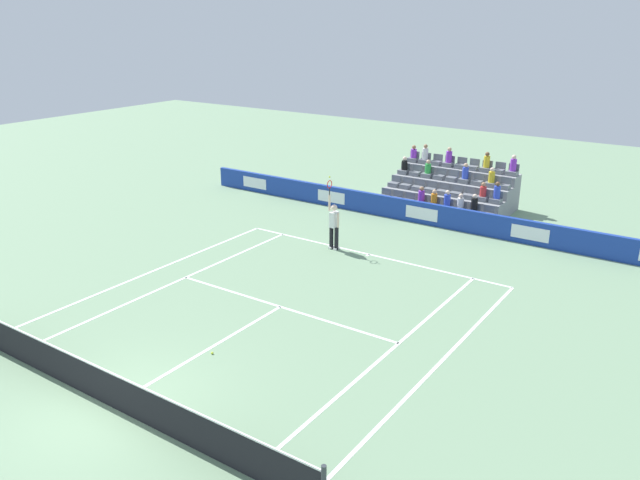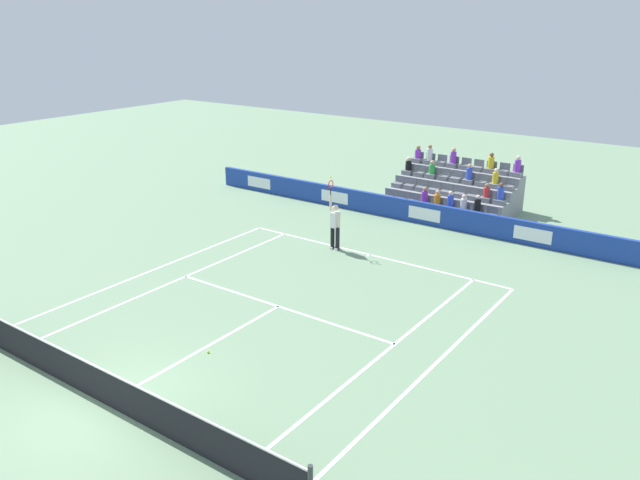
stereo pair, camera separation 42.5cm
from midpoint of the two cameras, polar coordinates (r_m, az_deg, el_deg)
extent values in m
plane|color=gray|center=(15.93, -18.06, -13.87)|extent=(80.00, 80.00, 0.00)
cube|color=white|center=(23.92, 5.04, -1.33)|extent=(10.97, 0.10, 0.01)
cube|color=white|center=(19.75, -3.16, -5.99)|extent=(8.23, 0.10, 0.01)
cube|color=white|center=(17.65, -9.72, -9.58)|extent=(0.10, 6.40, 0.01)
cube|color=white|center=(22.06, -12.32, -3.59)|extent=(0.10, 11.89, 0.01)
cube|color=white|center=(17.39, 6.73, -9.89)|extent=(0.10, 11.89, 0.01)
cube|color=white|center=(23.03, -14.64, -2.77)|extent=(0.10, 11.89, 0.01)
cube|color=white|center=(16.88, 10.87, -11.12)|extent=(0.10, 11.89, 0.01)
cube|color=white|center=(23.84, 4.92, -1.40)|extent=(0.10, 0.20, 0.01)
cube|color=#193899|center=(27.60, 9.91, 2.37)|extent=(23.26, 0.20, 0.95)
cube|color=white|center=(25.96, 19.05, 0.44)|extent=(1.49, 0.01, 0.53)
cube|color=white|center=(27.50, 9.81, 2.31)|extent=(1.49, 0.01, 0.53)
cube|color=white|center=(29.70, 1.72, 3.90)|extent=(1.49, 0.01, 0.53)
cube|color=white|center=(32.42, -5.15, 5.18)|extent=(1.49, 0.01, 0.53)
cube|color=black|center=(15.69, -18.24, -12.46)|extent=(11.77, 0.02, 0.92)
cube|color=white|center=(15.45, -18.43, -10.95)|extent=(11.77, 0.04, 0.04)
cylinder|color=black|center=(24.21, 2.09, 0.12)|extent=(0.16, 0.16, 0.90)
cylinder|color=black|center=(24.34, 1.63, 0.24)|extent=(0.16, 0.16, 0.90)
cube|color=white|center=(24.35, 2.08, -0.79)|extent=(0.13, 0.26, 0.08)
cube|color=white|center=(24.48, 1.62, -0.67)|extent=(0.13, 0.26, 0.08)
cube|color=white|center=(24.04, 1.88, 1.86)|extent=(0.23, 0.37, 0.60)
sphere|color=beige|center=(23.90, 1.89, 2.91)|extent=(0.24, 0.24, 0.24)
cylinder|color=beige|center=(23.98, 1.47, 3.35)|extent=(0.09, 0.09, 0.62)
cylinder|color=beige|center=(23.87, 2.24, 1.78)|extent=(0.09, 0.09, 0.56)
cylinder|color=black|center=(23.86, 1.48, 4.39)|extent=(0.04, 0.04, 0.28)
torus|color=red|center=(23.79, 1.49, 5.04)|extent=(0.04, 0.31, 0.31)
sphere|color=#D1E533|center=(23.72, 1.49, 5.69)|extent=(0.07, 0.07, 0.07)
cube|color=gray|center=(28.61, 10.83, 2.37)|extent=(5.58, 0.95, 0.42)
cube|color=slate|center=(27.64, 15.52, 2.06)|extent=(0.48, 0.44, 0.20)
cube|color=slate|center=(27.75, 15.71, 2.65)|extent=(0.48, 0.04, 0.30)
cube|color=slate|center=(27.84, 14.33, 2.29)|extent=(0.48, 0.44, 0.20)
cube|color=slate|center=(27.95, 14.52, 2.88)|extent=(0.48, 0.04, 0.30)
cube|color=slate|center=(28.06, 13.15, 2.52)|extent=(0.48, 0.44, 0.20)
cube|color=slate|center=(28.16, 13.35, 3.10)|extent=(0.48, 0.04, 0.30)
cube|color=slate|center=(28.28, 12.00, 2.74)|extent=(0.48, 0.44, 0.20)
cube|color=slate|center=(28.39, 12.20, 3.32)|extent=(0.48, 0.04, 0.30)
cube|color=slate|center=(28.52, 10.87, 2.97)|extent=(0.48, 0.44, 0.20)
cube|color=slate|center=(28.63, 11.07, 3.54)|extent=(0.48, 0.04, 0.30)
cube|color=slate|center=(28.77, 9.75, 3.18)|extent=(0.48, 0.44, 0.20)
cube|color=slate|center=(28.87, 9.95, 3.75)|extent=(0.48, 0.04, 0.30)
cube|color=slate|center=(29.03, 8.65, 3.39)|extent=(0.48, 0.44, 0.20)
cube|color=slate|center=(29.13, 8.86, 3.95)|extent=(0.48, 0.04, 0.30)
cube|color=slate|center=(29.30, 7.57, 3.60)|extent=(0.48, 0.44, 0.20)
cube|color=slate|center=(29.40, 7.78, 4.15)|extent=(0.48, 0.04, 0.30)
cube|color=slate|center=(29.58, 6.51, 3.80)|extent=(0.48, 0.44, 0.20)
cube|color=slate|center=(29.68, 6.72, 4.35)|extent=(0.48, 0.04, 0.30)
cube|color=gray|center=(29.38, 11.64, 3.20)|extent=(5.58, 0.95, 0.84)
cube|color=slate|center=(28.39, 16.27, 3.33)|extent=(0.48, 0.44, 0.20)
cube|color=slate|center=(28.50, 16.46, 3.90)|extent=(0.48, 0.04, 0.30)
cube|color=slate|center=(28.58, 15.11, 3.55)|extent=(0.48, 0.44, 0.20)
cube|color=slate|center=(28.70, 15.29, 4.11)|extent=(0.48, 0.04, 0.30)
cube|color=slate|center=(28.79, 13.96, 3.76)|extent=(0.48, 0.44, 0.20)
cube|color=slate|center=(28.91, 14.15, 4.32)|extent=(0.48, 0.04, 0.30)
cube|color=slate|center=(29.01, 12.83, 3.97)|extent=(0.48, 0.44, 0.20)
cube|color=slate|center=(29.13, 13.02, 4.53)|extent=(0.48, 0.04, 0.30)
cube|color=slate|center=(29.24, 11.71, 4.18)|extent=(0.48, 0.44, 0.20)
cube|color=slate|center=(29.36, 11.91, 4.73)|extent=(0.48, 0.04, 0.30)
cube|color=slate|center=(29.49, 10.61, 4.38)|extent=(0.48, 0.44, 0.20)
cube|color=slate|center=(29.60, 10.81, 4.93)|extent=(0.48, 0.04, 0.30)
cube|color=slate|center=(29.74, 9.53, 4.58)|extent=(0.48, 0.44, 0.20)
cube|color=slate|center=(29.85, 9.73, 5.12)|extent=(0.48, 0.04, 0.30)
cube|color=slate|center=(30.00, 8.47, 4.77)|extent=(0.48, 0.44, 0.20)
cube|color=slate|center=(30.11, 8.67, 5.31)|extent=(0.48, 0.04, 0.30)
cube|color=slate|center=(30.28, 7.43, 4.96)|extent=(0.48, 0.44, 0.20)
cube|color=slate|center=(30.39, 7.63, 5.49)|extent=(0.48, 0.04, 0.30)
cube|color=gray|center=(30.17, 12.42, 3.99)|extent=(5.58, 0.95, 1.26)
cube|color=slate|center=(29.15, 16.99, 4.53)|extent=(0.48, 0.44, 0.20)
cube|color=slate|center=(29.27, 17.17, 5.08)|extent=(0.48, 0.04, 0.30)
cube|color=slate|center=(29.34, 15.85, 4.74)|extent=(0.48, 0.44, 0.20)
cube|color=slate|center=(29.47, 16.03, 5.29)|extent=(0.48, 0.04, 0.30)
cube|color=slate|center=(29.54, 14.72, 4.94)|extent=(0.48, 0.44, 0.20)
cube|color=slate|center=(29.67, 14.91, 5.48)|extent=(0.48, 0.04, 0.30)
cube|color=slate|center=(29.76, 13.61, 5.14)|extent=(0.48, 0.44, 0.20)
cube|color=slate|center=(29.88, 13.80, 5.68)|extent=(0.48, 0.04, 0.30)
cube|color=slate|center=(29.99, 12.52, 5.33)|extent=(0.48, 0.44, 0.20)
cube|color=slate|center=(30.11, 12.71, 5.87)|extent=(0.48, 0.04, 0.30)
cube|color=slate|center=(30.22, 11.44, 5.52)|extent=(0.48, 0.44, 0.20)
cube|color=slate|center=(30.34, 11.63, 6.05)|extent=(0.48, 0.04, 0.30)
cube|color=slate|center=(30.47, 10.38, 5.71)|extent=(0.48, 0.44, 0.20)
cube|color=slate|center=(30.59, 10.57, 6.23)|extent=(0.48, 0.04, 0.30)
cube|color=slate|center=(30.73, 9.33, 5.88)|extent=(0.48, 0.44, 0.20)
cube|color=slate|center=(30.85, 9.52, 6.40)|extent=(0.48, 0.04, 0.30)
cube|color=slate|center=(31.00, 8.30, 6.06)|extent=(0.48, 0.44, 0.20)
cube|color=slate|center=(31.11, 8.50, 6.57)|extent=(0.48, 0.04, 0.30)
cube|color=gray|center=(30.96, 13.15, 4.74)|extent=(5.58, 0.95, 1.68)
cube|color=slate|center=(29.93, 17.67, 5.67)|extent=(0.48, 0.44, 0.20)
cube|color=slate|center=(30.06, 17.84, 6.21)|extent=(0.48, 0.04, 0.30)
cube|color=slate|center=(30.12, 16.56, 5.87)|extent=(0.48, 0.44, 0.20)
cube|color=slate|center=(30.25, 16.73, 6.40)|extent=(0.48, 0.04, 0.30)
cube|color=slate|center=(30.31, 15.45, 6.06)|extent=(0.48, 0.44, 0.20)
cube|color=slate|center=(30.44, 15.63, 6.59)|extent=(0.48, 0.04, 0.30)
cube|color=slate|center=(30.52, 14.36, 6.25)|extent=(0.48, 0.44, 0.20)
cube|color=slate|center=(30.65, 14.54, 6.77)|extent=(0.48, 0.04, 0.30)
cube|color=slate|center=(30.74, 13.29, 6.43)|extent=(0.48, 0.44, 0.20)
cube|color=slate|center=(30.87, 13.47, 6.95)|extent=(0.48, 0.04, 0.30)
cube|color=slate|center=(30.98, 12.23, 6.61)|extent=(0.48, 0.44, 0.20)
cube|color=slate|center=(31.10, 12.41, 7.12)|extent=(0.48, 0.04, 0.30)
cube|color=slate|center=(31.22, 11.18, 6.78)|extent=(0.48, 0.44, 0.20)
cube|color=slate|center=(31.34, 11.37, 7.29)|extent=(0.48, 0.04, 0.30)
cube|color=slate|center=(31.47, 10.15, 6.95)|extent=(0.48, 0.44, 0.20)
cube|color=slate|center=(31.59, 10.34, 7.45)|extent=(0.48, 0.04, 0.30)
cube|color=slate|center=(31.73, 9.14, 7.11)|extent=(0.48, 0.44, 0.20)
cube|color=slate|center=(31.85, 9.33, 7.61)|extent=(0.48, 0.04, 0.30)
cylinder|color=purple|center=(30.94, 12.31, 7.28)|extent=(0.28, 0.28, 0.53)
sphere|color=#D3A884|center=(30.87, 12.36, 7.94)|extent=(0.20, 0.20, 0.20)
cylinder|color=blue|center=(28.23, 12.09, 3.46)|extent=(0.28, 0.28, 0.51)
sphere|color=beige|center=(28.13, 12.14, 4.15)|extent=(0.20, 0.20, 0.20)
cylinder|color=yellow|center=(30.28, 15.55, 6.74)|extent=(0.28, 0.28, 0.52)
sphere|color=brown|center=(30.21, 15.61, 7.40)|extent=(0.20, 0.20, 0.20)
cylinder|color=green|center=(30.44, 10.45, 6.31)|extent=(0.28, 0.28, 0.44)
sphere|color=#D3A884|center=(30.37, 10.49, 6.89)|extent=(0.20, 0.20, 0.20)
cylinder|color=purple|center=(31.71, 9.21, 7.67)|extent=(0.28, 0.28, 0.42)
sphere|color=#9E7251|center=(31.65, 9.24, 8.23)|extent=(0.20, 0.20, 0.20)
cylinder|color=purple|center=(28.72, 9.83, 3.86)|extent=(0.28, 0.28, 0.49)
sphere|color=#9E7251|center=(28.63, 9.87, 4.53)|extent=(0.20, 0.20, 0.20)
cylinder|color=blue|center=(29.72, 13.70, 5.83)|extent=(0.28, 0.28, 0.52)
sphere|color=#D3A884|center=(29.64, 13.76, 6.50)|extent=(0.20, 0.20, 0.20)
cylinder|color=red|center=(28.55, 15.20, 4.17)|extent=(0.28, 0.28, 0.42)
sphere|color=#9E7251|center=(28.47, 15.25, 4.77)|extent=(0.20, 0.20, 0.20)
cylinder|color=white|center=(28.01, 13.25, 3.18)|extent=(0.28, 0.28, 0.45)
sphere|color=beige|center=(27.92, 13.30, 3.83)|extent=(0.20, 0.20, 0.20)
cylinder|color=black|center=(30.97, 8.37, 6.65)|extent=(0.28, 0.28, 0.44)
sphere|color=beige|center=(30.90, 8.40, 7.23)|extent=(0.20, 0.20, 0.20)
cylinder|color=orange|center=(28.47, 10.95, 3.61)|extent=(0.28, 0.28, 0.45)
sphere|color=#D3A884|center=(28.39, 10.99, 4.24)|extent=(0.20, 0.20, 0.20)
cylinder|color=yellow|center=(29.31, 15.94, 5.40)|extent=(0.28, 0.28, 0.48)
sphere|color=beige|center=(29.23, 16.01, 6.05)|extent=(0.20, 0.20, 0.20)
cylinder|color=white|center=(31.44, 10.23, 7.62)|extent=(0.28, 0.28, 0.54)
sphere|color=#9E7251|center=(31.36, 10.27, 8.27)|extent=(0.20, 0.20, 0.20)
cylinder|color=blue|center=(28.34, 16.38, 4.06)|extent=(0.28, 0.28, 0.54)
sphere|color=brown|center=(28.24, 16.45, 4.78)|extent=(0.20, 0.20, 0.20)
cylinder|color=purple|center=(29.90, 17.78, 6.37)|extent=(0.28, 0.28, 0.53)
sphere|color=beige|center=(29.82, 17.85, 7.06)|extent=(0.20, 0.20, 0.20)
cylinder|color=black|center=(27.78, 14.43, 3.03)|extent=(0.28, 0.28, 0.53)
sphere|color=beige|center=(27.69, 14.49, 3.76)|extent=(0.20, 0.20, 0.20)
sphere|color=#D1E533|center=(17.39, -9.36, -9.92)|extent=(0.07, 0.07, 0.07)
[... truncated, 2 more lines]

